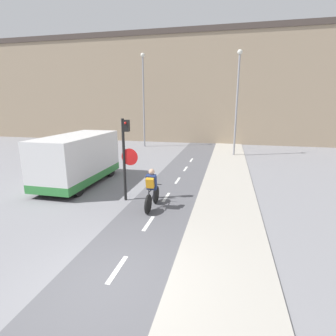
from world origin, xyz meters
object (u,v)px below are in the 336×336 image
at_px(street_lamp_far, 143,92).
at_px(cyclist_near, 152,190).
at_px(traffic_light_pole, 126,151).
at_px(van, 78,160).
at_px(street_lamp_sidewalk, 237,94).

relative_size(street_lamp_far, cyclist_near, 4.57).
bearing_deg(cyclist_near, traffic_light_pole, 153.63).
bearing_deg(van, street_lamp_far, 92.04).
height_order(cyclist_near, van, van).
relative_size(traffic_light_pole, street_lamp_sidewalk, 0.44).
bearing_deg(traffic_light_pole, cyclist_near, -26.37).
bearing_deg(traffic_light_pole, van, 153.03).
bearing_deg(street_lamp_far, traffic_light_pole, -74.96).
distance_m(street_lamp_far, cyclist_near, 15.04).
height_order(traffic_light_pole, street_lamp_sidewalk, street_lamp_sidewalk).
distance_m(traffic_light_pole, street_lamp_sidewalk, 11.69).
bearing_deg(van, traffic_light_pole, -26.97).
bearing_deg(street_lamp_far, street_lamp_sidewalk, -17.80).
relative_size(traffic_light_pole, van, 0.67).
bearing_deg(street_lamp_sidewalk, cyclist_near, -105.55).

